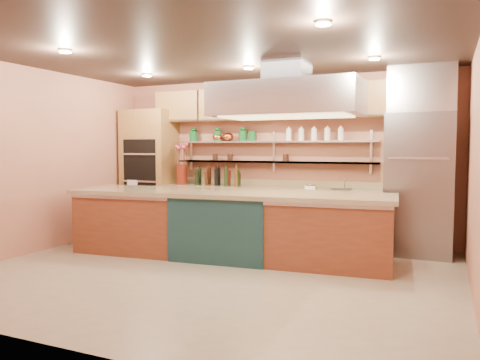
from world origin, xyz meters
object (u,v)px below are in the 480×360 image
at_px(island, 227,224).
at_px(green_canister, 252,136).
at_px(kitchen_scale, 311,186).
at_px(copper_kettle, 228,137).
at_px(refrigerator, 419,185).
at_px(flower_vase, 182,174).

xyz_separation_m(island, green_canister, (-0.23, 1.53, 1.32)).
bearing_deg(kitchen_scale, green_canister, -170.41).
xyz_separation_m(copper_kettle, green_canister, (0.47, 0.00, 0.01)).
distance_m(refrigerator, kitchen_scale, 1.65).
bearing_deg(flower_vase, island, -40.43).
distance_m(kitchen_scale, green_canister, 1.41).
height_order(flower_vase, copper_kettle, copper_kettle).
height_order(flower_vase, kitchen_scale, flower_vase).
bearing_deg(green_canister, copper_kettle, 180.00).
distance_m(flower_vase, green_canister, 1.50).
height_order(island, flower_vase, flower_vase).
relative_size(refrigerator, green_canister, 12.50).
bearing_deg(copper_kettle, refrigerator, -4.06).
height_order(island, kitchen_scale, kitchen_scale).
bearing_deg(flower_vase, green_canister, 9.55).
bearing_deg(kitchen_scale, copper_kettle, -167.20).
relative_size(island, green_canister, 27.50).
distance_m(flower_vase, copper_kettle, 1.11).
height_order(kitchen_scale, copper_kettle, copper_kettle).
xyz_separation_m(island, flower_vase, (-1.54, 1.31, 0.63)).
relative_size(refrigerator, kitchen_scale, 12.16).
bearing_deg(island, green_canister, 93.42).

